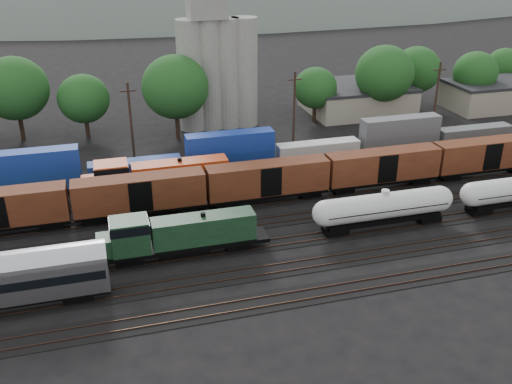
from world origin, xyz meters
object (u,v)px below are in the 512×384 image
object	(u,v)px
green_locomotive	(174,235)
tank_car_a	(384,207)
orange_locomotive	(153,178)
grain_silo	(216,61)

from	to	relation	value
green_locomotive	tank_car_a	distance (m)	23.42
green_locomotive	orange_locomotive	distance (m)	15.00
tank_car_a	grain_silo	size ratio (longest dim) A/B	0.58
orange_locomotive	grain_silo	xyz separation A→B (m)	(13.81, 26.00, 8.45)
orange_locomotive	grain_silo	distance (m)	30.63
tank_car_a	orange_locomotive	size ratio (longest dim) A/B	0.85
green_locomotive	orange_locomotive	size ratio (longest dim) A/B	0.89
grain_silo	orange_locomotive	bearing A→B (deg)	-117.97
tank_car_a	grain_silo	world-z (taller)	grain_silo
tank_car_a	orange_locomotive	bearing A→B (deg)	147.75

